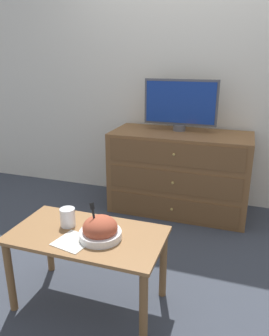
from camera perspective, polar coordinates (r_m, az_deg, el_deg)
name	(u,v)px	position (r m, az deg, el deg)	size (l,w,h in m)	color
ground_plane	(193,198)	(3.51, 10.18, -5.19)	(12.00, 12.00, 0.00)	#383D47
wall_back	(202,69)	(3.24, 11.62, 16.50)	(12.00, 0.05, 2.60)	silver
dresser	(179,172)	(3.10, 7.79, -0.77)	(1.26, 0.57, 0.76)	brown
tv	(180,104)	(3.04, 8.01, 11.05)	(0.67, 0.11, 0.46)	#515156
coffee_table	(88,246)	(1.94, -8.18, -13.25)	(0.87, 0.47, 0.47)	olive
takeout_bowl	(100,230)	(1.82, -5.99, -10.68)	(0.23, 0.23, 0.21)	silver
drink_cup	(68,218)	(1.97, -11.54, -8.58)	(0.09, 0.09, 0.11)	#9E6638
napkin	(73,241)	(1.83, -10.62, -12.46)	(0.21, 0.21, 0.00)	silver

